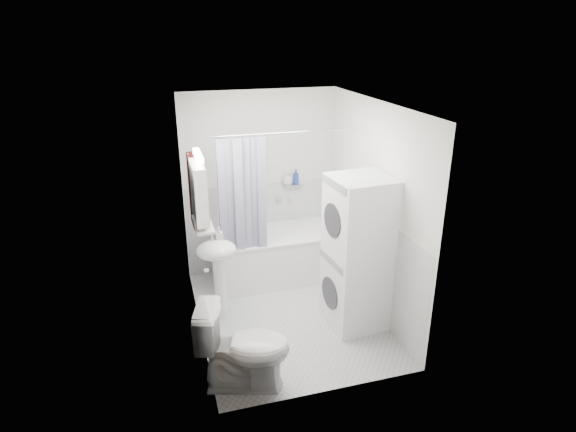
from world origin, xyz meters
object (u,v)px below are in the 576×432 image
object	(u,v)px
sink	(218,262)
toilet	(244,347)
washer_dryer	(358,254)
bathtub	(282,252)

from	to	relation	value
sink	toilet	size ratio (longest dim) A/B	1.24
washer_dryer	sink	bearing A→B (deg)	155.52
sink	bathtub	bearing A→B (deg)	38.29
washer_dryer	toilet	bearing A→B (deg)	-159.09
sink	toilet	distance (m)	1.21
toilet	washer_dryer	bearing A→B (deg)	-48.06
sink	toilet	world-z (taller)	sink
sink	washer_dryer	bearing A→B (deg)	-19.70
washer_dryer	toilet	world-z (taller)	washer_dryer
bathtub	toilet	distance (m)	2.12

